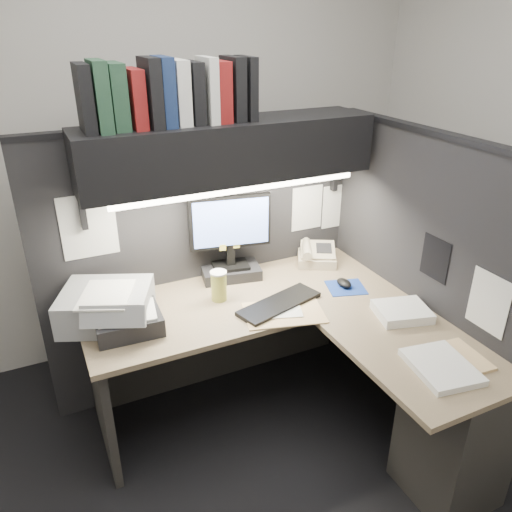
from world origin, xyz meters
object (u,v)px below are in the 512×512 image
object	(u,v)px
keyboard	(279,304)
desk	(346,384)
monitor	(230,246)
telephone	(317,255)
coffee_cup	(219,287)
overhead_shelf	(229,150)
printer	(107,306)
notebook_stack	(128,322)

from	to	relation	value
keyboard	desk	bearing A→B (deg)	-82.65
desk	monitor	world-z (taller)	monitor
keyboard	monitor	bearing A→B (deg)	87.71
telephone	coffee_cup	world-z (taller)	coffee_cup
coffee_cup	desk	bearing A→B (deg)	-53.89
desk	monitor	size ratio (longest dim) A/B	3.38
monitor	overhead_shelf	bearing A→B (deg)	-98.89
telephone	printer	bearing A→B (deg)	-145.81
telephone	overhead_shelf	bearing A→B (deg)	-149.27
keyboard	coffee_cup	xyz separation A→B (m)	(-0.26, 0.20, 0.07)
desk	monitor	distance (m)	0.99
keyboard	notebook_stack	bearing A→B (deg)	155.58
overhead_shelf	notebook_stack	size ratio (longest dim) A/B	4.98
overhead_shelf	coffee_cup	distance (m)	0.72
monitor	printer	bearing A→B (deg)	-156.26
overhead_shelf	coffee_cup	size ratio (longest dim) A/B	9.82
telephone	notebook_stack	distance (m)	1.26
monitor	telephone	bearing A→B (deg)	6.71
desk	coffee_cup	world-z (taller)	coffee_cup
overhead_shelf	keyboard	bearing A→B (deg)	-70.34
monitor	notebook_stack	distance (m)	0.75
overhead_shelf	keyboard	distance (m)	0.85
overhead_shelf	desk	bearing A→B (deg)	-68.21
monitor	coffee_cup	xyz separation A→B (m)	(-0.16, -0.22, -0.12)
coffee_cup	overhead_shelf	bearing A→B (deg)	47.83
coffee_cup	telephone	bearing A→B (deg)	13.73
overhead_shelf	monitor	bearing A→B (deg)	70.51
overhead_shelf	keyboard	xyz separation A→B (m)	(0.13, -0.35, -0.76)
desk	printer	distance (m)	1.26
desk	overhead_shelf	size ratio (longest dim) A/B	1.10
keyboard	printer	bearing A→B (deg)	147.83
printer	notebook_stack	xyz separation A→B (m)	(0.07, -0.13, -0.04)
keyboard	notebook_stack	size ratio (longest dim) A/B	1.55
coffee_cup	printer	distance (m)	0.59
keyboard	telephone	world-z (taller)	telephone
monitor	keyboard	xyz separation A→B (m)	(0.10, -0.42, -0.19)
monitor	coffee_cup	world-z (taller)	monitor
monitor	telephone	distance (m)	0.59
overhead_shelf	telephone	xyz separation A→B (m)	(0.59, 0.03, -0.72)
desk	keyboard	bearing A→B (deg)	113.60
telephone	coffee_cup	bearing A→B (deg)	-138.00
desk	coffee_cup	xyz separation A→B (m)	(-0.44, 0.60, 0.37)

